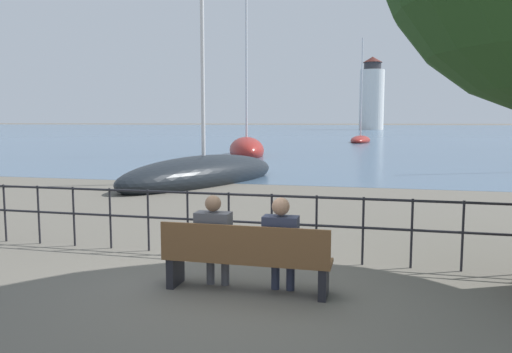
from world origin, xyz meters
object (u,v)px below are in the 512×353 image
object	(u,v)px
sailboat_0	(204,174)
sailboat_3	(247,149)
seated_person_right	(281,241)
park_bench	(246,259)
harbor_lighthouse	(372,96)
seated_person_left	(214,237)
sailboat_4	(360,140)

from	to	relation	value
sailboat_0	sailboat_3	size ratio (longest dim) A/B	0.83
seated_person_right	sailboat_0	distance (m)	11.77
seated_person_right	sailboat_3	world-z (taller)	sailboat_3
park_bench	harbor_lighthouse	xyz separation A→B (m)	(-0.07, 130.40, 8.42)
harbor_lighthouse	seated_person_left	bearing A→B (deg)	-90.16
park_bench	seated_person_left	size ratio (longest dim) A/B	1.76
seated_person_right	sailboat_0	bearing A→B (deg)	114.37
seated_person_left	seated_person_right	distance (m)	0.89
seated_person_left	sailboat_3	distance (m)	25.94
seated_person_left	park_bench	bearing A→B (deg)	-10.05
sailboat_4	harbor_lighthouse	world-z (taller)	harbor_lighthouse
sailboat_4	harbor_lighthouse	distance (m)	83.18
park_bench	sailboat_0	world-z (taller)	sailboat_0
seated_person_left	sailboat_0	distance (m)	11.43
sailboat_3	harbor_lighthouse	world-z (taller)	harbor_lighthouse
seated_person_left	sailboat_3	bearing A→B (deg)	103.79
seated_person_right	sailboat_4	size ratio (longest dim) A/B	0.11
park_bench	seated_person_right	bearing A→B (deg)	10.07
sailboat_4	harbor_lighthouse	size ratio (longest dim) A/B	0.58
seated_person_left	seated_person_right	size ratio (longest dim) A/B	1.00
seated_person_left	sailboat_0	xyz separation A→B (m)	(-3.96, 10.72, -0.37)
sailboat_3	seated_person_right	bearing A→B (deg)	-92.14
seated_person_right	harbor_lighthouse	size ratio (longest dim) A/B	0.07
park_bench	sailboat_0	xyz separation A→B (m)	(-4.41, 10.80, -0.13)
seated_person_left	sailboat_4	world-z (taller)	sailboat_4
sailboat_4	seated_person_left	bearing A→B (deg)	-87.44
park_bench	seated_person_left	world-z (taller)	seated_person_left
sailboat_0	harbor_lighthouse	xyz separation A→B (m)	(4.34, 119.60, 8.55)
sailboat_0	sailboat_3	distance (m)	14.64
seated_person_left	sailboat_4	size ratio (longest dim) A/B	0.11
park_bench	sailboat_3	distance (m)	26.12
park_bench	sailboat_0	size ratio (longest dim) A/B	0.22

